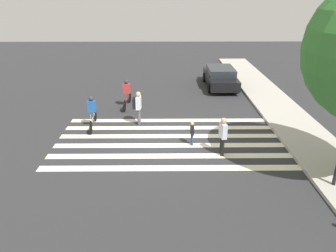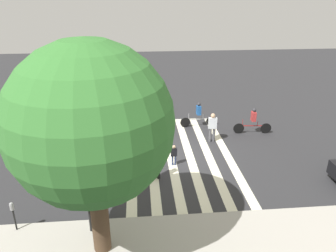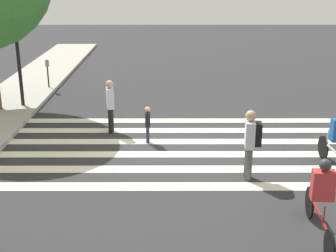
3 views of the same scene
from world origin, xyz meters
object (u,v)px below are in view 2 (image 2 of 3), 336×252
Objects in this scene: street_tree at (91,125)px; pedestrian_adult_yellow_jacket at (156,161)px; cyclist_near_curb at (253,120)px; pedestrian_child_with_backpack at (174,154)px; traffic_light at (85,162)px; cyclist_mid_street at (199,113)px; pedestrian_adult_blue_shirt at (212,125)px; parking_meter at (13,210)px.

pedestrian_adult_yellow_jacket is at bearing -115.10° from street_tree.
cyclist_near_curb is at bearing 25.95° from pedestrian_adult_yellow_jacket.
pedestrian_child_with_backpack is 0.47× the size of cyclist_near_curb.
street_tree reaches higher than traffic_light.
street_tree reaches higher than pedestrian_child_with_backpack.
pedestrian_child_with_backpack is at bearing 62.76° from cyclist_mid_street.
pedestrian_adult_yellow_jacket is 6.55m from cyclist_mid_street.
pedestrian_adult_blue_shirt is 3.51m from pedestrian_child_with_backpack.
pedestrian_adult_yellow_jacket reaches higher than cyclist_near_curb.
pedestrian_child_with_backpack is at bearing -118.31° from street_tree.
street_tree reaches higher than parking_meter.
pedestrian_adult_blue_shirt reaches higher than cyclist_mid_street.
cyclist_near_curb is (-11.11, -7.63, -0.10)m from parking_meter.
pedestrian_adult_yellow_jacket is at bearing -127.12° from traffic_light.
pedestrian_adult_blue_shirt is 1.05× the size of pedestrian_adult_yellow_jacket.
pedestrian_adult_blue_shirt is at bearing 22.17° from cyclist_near_curb.
cyclist_near_curb reaches higher than parking_meter.
pedestrian_adult_yellow_jacket is (3.34, 3.67, -0.08)m from pedestrian_adult_blue_shirt.
pedestrian_child_with_backpack is at bearing 40.35° from pedestrian_adult_yellow_jacket.
pedestrian_adult_blue_shirt is at bearing -138.22° from pedestrian_child_with_backpack.
cyclist_mid_street is (-5.45, -9.13, -1.95)m from traffic_light.
street_tree is 11.89m from cyclist_mid_street.
parking_meter is 0.19× the size of street_tree.
parking_meter is at bearing 31.04° from pedestrian_child_with_backpack.
pedestrian_adult_yellow_jacket reaches higher than pedestrian_child_with_backpack.
street_tree is 5.98m from pedestrian_adult_yellow_jacket.
cyclist_mid_street is at bearing -74.55° from pedestrian_adult_blue_shirt.
pedestrian_adult_yellow_jacket is (-2.49, -3.29, -1.90)m from traffic_light.
street_tree is at bearing 114.89° from traffic_light.
traffic_light is 2.48× the size of pedestrian_adult_yellow_jacket.
pedestrian_adult_yellow_jacket is (0.93, 1.16, 0.31)m from pedestrian_child_with_backpack.
cyclist_near_curb is (-5.05, -3.34, 0.26)m from pedestrian_child_with_backpack.
cyclist_mid_street is (0.38, -2.18, -0.13)m from pedestrian_adult_blue_shirt.
cyclist_mid_street is at bearing -19.43° from cyclist_near_curb.
pedestrian_adult_yellow_jacket is 0.72× the size of cyclist_near_curb.
street_tree is at bearing -126.10° from pedestrian_adult_yellow_jacket.
pedestrian_adult_yellow_jacket reaches higher than parking_meter.
pedestrian_child_with_backpack is 6.06m from cyclist_near_curb.
street_tree is at bearing 60.10° from cyclist_mid_street.
traffic_light reaches higher than cyclist_mid_street.
street_tree is 10.24m from pedestrian_adult_blue_shirt.
pedestrian_child_with_backpack is at bearing 51.50° from pedestrian_adult_blue_shirt.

